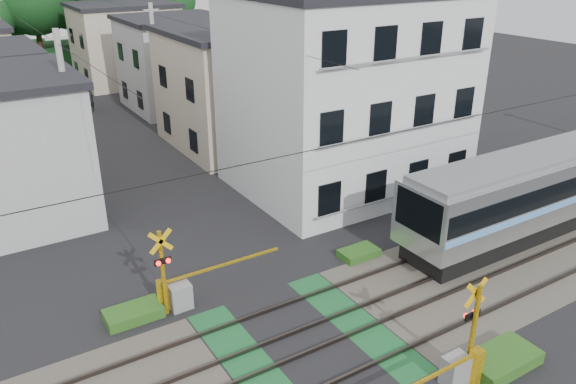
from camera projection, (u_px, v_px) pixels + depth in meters
ground at (305, 342)px, 16.93m from camera, size 120.00×120.00×0.00m
track_bed at (305, 341)px, 16.92m from camera, size 120.00×120.00×0.14m
crossing_signal_near at (460, 363)px, 15.05m from camera, size 4.74×0.65×3.09m
crossing_signal_far at (177, 290)px, 18.25m from camera, size 4.74×0.65×3.09m
apartment_block at (345, 92)px, 26.57m from camera, size 10.20×8.36×9.30m
houses_row at (86, 78)px, 35.95m from camera, size 22.07×31.35×6.80m
tree_hill at (28, 12)px, 52.41m from camera, size 40.00×13.29×11.37m
catenary at (458, 188)px, 18.38m from camera, size 60.00×5.04×7.00m
utility_poles at (74, 76)px, 32.72m from camera, size 7.90×42.00×8.00m
pedestrian at (90, 99)px, 40.38m from camera, size 0.78×0.67×1.82m
weed_patches at (353, 320)px, 17.64m from camera, size 10.25×8.80×0.40m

